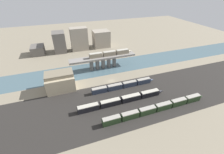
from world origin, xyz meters
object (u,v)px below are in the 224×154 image
at_px(train_yard_mid, 123,100).
at_px(train_on_bridge, 111,53).
at_px(train_yard_near, 157,108).
at_px(train_yard_far, 124,85).
at_px(warehouse_building, 60,81).

bearing_deg(train_yard_mid, train_on_bridge, 80.10).
bearing_deg(train_yard_near, train_yard_mid, 139.79).
relative_size(train_on_bridge, train_yard_mid, 0.66).
relative_size(train_yard_near, train_yard_far, 1.41).
xyz_separation_m(train_yard_near, warehouse_building, (-49.24, 39.73, 3.86)).
bearing_deg(train_yard_far, train_yard_near, -71.67).
bearing_deg(train_on_bridge, train_yard_near, -82.94).
distance_m(train_yard_near, train_yard_mid, 19.79).
distance_m(train_yard_mid, train_yard_far, 15.11).
height_order(train_on_bridge, train_yard_near, train_on_bridge).
distance_m(train_yard_near, train_yard_far, 27.91).
height_order(train_yard_near, warehouse_building, warehouse_building).
distance_m(train_on_bridge, train_yard_mid, 47.19).
relative_size(train_yard_mid, train_yard_far, 1.21).
relative_size(train_yard_near, train_yard_mid, 1.16).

